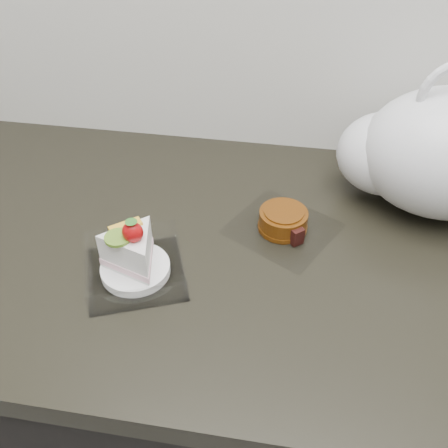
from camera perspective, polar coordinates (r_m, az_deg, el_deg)
name	(u,v)px	position (r m, az deg, el deg)	size (l,w,h in m)	color
counter	(281,399)	(1.16, 6.56, -19.24)	(2.04, 0.64, 0.90)	black
cake_tray	(134,260)	(0.75, -10.24, -4.08)	(0.18, 0.18, 0.11)	white
mooncake_wrap	(283,222)	(0.83, 6.80, 0.22)	(0.21, 0.21, 0.04)	white
plastic_bag	(437,153)	(0.90, 23.17, 7.50)	(0.33, 0.23, 0.27)	white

